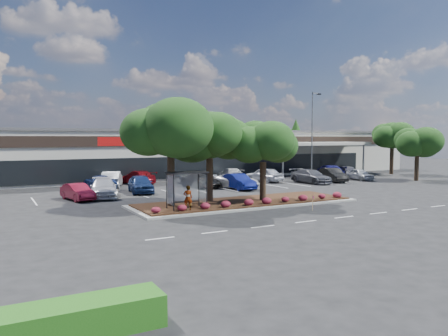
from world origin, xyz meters
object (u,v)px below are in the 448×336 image
car_0 (78,192)px  car_1 (103,188)px  survey_stake (313,201)px  light_pole (312,142)px

car_0 → car_1: (2.33, 0.80, 0.12)m
car_0 → car_1: 2.47m
survey_stake → car_0: 19.35m
light_pole → car_1: bearing=-176.2°
light_pole → car_0: (-27.12, -2.44, -4.00)m
car_1 → car_0: bearing=-148.3°
survey_stake → car_0: bearing=135.8°
survey_stake → car_0: car_0 is taller
light_pole → car_0: light_pole is taller
light_pole → car_1: 25.14m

